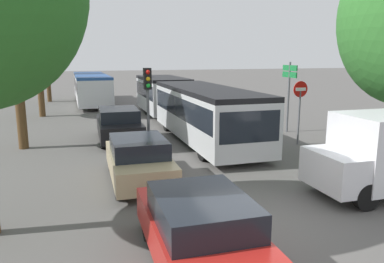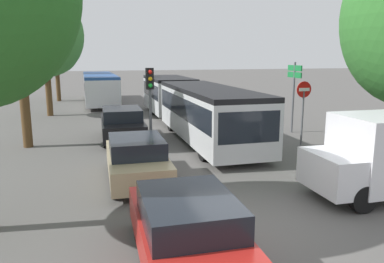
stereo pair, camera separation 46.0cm
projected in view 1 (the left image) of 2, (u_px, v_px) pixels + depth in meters
name	position (u px, v px, depth m)	size (l,w,h in m)	color
ground_plane	(257.00, 224.00, 8.77)	(200.00, 200.00, 0.00)	#565451
articulated_bus	(183.00, 102.00, 20.45)	(3.07, 16.94, 2.50)	silver
city_bus_rear	(91.00, 87.00, 31.35)	(2.61, 11.26, 2.42)	silver
queued_car_red	(200.00, 231.00, 6.84)	(1.94, 4.22, 1.44)	#B21E19
queued_car_tan	(139.00, 160.00, 11.61)	(1.93, 4.18, 1.43)	tan
queued_car_black	(119.00, 124.00, 17.37)	(2.06, 4.47, 1.53)	black
traffic_light	(148.00, 89.00, 15.83)	(0.32, 0.36, 3.40)	#56595E
no_entry_sign	(300.00, 103.00, 16.42)	(0.70, 0.08, 2.82)	#56595E
direction_sign_post	(289.00, 83.00, 19.12)	(0.16, 1.40, 3.60)	#56595E
tree_left_mid	(13.00, 25.00, 15.04)	(4.18, 4.18, 7.22)	#51381E
tree_left_far	(35.00, 37.00, 23.50)	(4.91, 4.91, 7.91)	#51381E
tree_left_distant	(47.00, 48.00, 31.73)	(4.05, 4.05, 6.98)	#51381E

